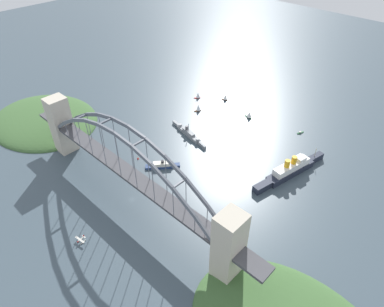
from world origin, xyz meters
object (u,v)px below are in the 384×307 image
Objects in this scene: small_boat_1 at (198,95)px; seaplane_taxiing_near_bridge at (81,240)px; channel_marker_buoy at (138,158)px; small_boat_0 at (225,97)px; small_boat_4 at (198,108)px; harbor_arch_bridge at (128,172)px; harbor_ferry_steamer at (162,165)px; naval_cruiser at (188,133)px; ocean_liner at (290,170)px; small_boat_3 at (300,133)px; small_boat_2 at (249,115)px.

seaplane_taxiing_near_bridge is at bearing -68.65° from small_boat_1.
seaplane_taxiing_near_bridge is 3.75× the size of channel_marker_buoy.
small_boat_4 is (-6.87, -45.97, 0.42)m from small_boat_0.
channel_marker_buoy is at bearing 135.13° from harbor_arch_bridge.
naval_cruiser is at bearing 108.89° from harbor_ferry_steamer.
harbor_arch_bridge is 3.03× the size of ocean_liner.
small_boat_3 is at bearing 74.11° from harbor_arch_bridge.
harbor_ferry_steamer is 29.80m from channel_marker_buoy.
harbor_arch_bridge is 191.31m from small_boat_2.
channel_marker_buoy is (-49.84, 99.55, -0.90)m from seaplane_taxiing_near_bridge.
harbor_ferry_steamer is at bearing -71.11° from naval_cruiser.
harbor_arch_bridge is 158.63m from ocean_liner.
channel_marker_buoy is (20.56, -116.03, -3.78)m from small_boat_4.
small_boat_4 is (-120.22, -45.23, 4.07)m from small_boat_3.
seaplane_taxiing_near_bridge is (-78.68, -187.98, -4.25)m from ocean_liner.
small_boat_4 reaches higher than seaplane_taxiing_near_bridge.
naval_cruiser reaches higher than harbor_ferry_steamer.
naval_cruiser is at bearing -134.43° from small_boat_3.
channel_marker_buoy is (13.69, -162.01, -3.36)m from small_boat_0.
small_boat_1 is (-30.40, -21.29, -0.18)m from small_boat_0.
harbor_ferry_steamer is at bearing 104.93° from harbor_arch_bridge.
ocean_liner is 9.05× the size of small_boat_2.
harbor_ferry_steamer is 11.14× the size of channel_marker_buoy.
naval_cruiser is 56.05m from small_boat_4.
channel_marker_buoy is at bearing -79.95° from small_boat_4.
small_boat_2 is 3.80× the size of channel_marker_buoy.
harbor_arch_bridge reaches higher than harbor_ferry_steamer.
small_boat_1 is at bearing 107.40° from channel_marker_buoy.
small_boat_0 is at bearing 35.00° from small_boat_1.
small_boat_4 is at bearing 120.88° from naval_cruiser.
small_boat_1 is (-52.28, 72.76, 1.46)m from naval_cruiser.
small_boat_1 reaches higher than seaplane_taxiing_near_bridge.
small_boat_1 is 147.50m from channel_marker_buoy.
small_boat_3 is (113.35, -0.75, -3.65)m from small_boat_0.
naval_cruiser is (-120.33, -20.47, -3.43)m from ocean_liner.
harbor_arch_bridge is 118.66m from naval_cruiser.
harbor_arch_bridge reaches higher than small_boat_0.
harbor_ferry_steamer is 110.67m from seaplane_taxiing_near_bridge.
harbor_arch_bridge reaches higher than small_boat_4.
ocean_liner is at bearing -16.85° from small_boat_1.
channel_marker_buoy is (-28.37, -9.01, -1.40)m from harbor_ferry_steamer.
harbor_ferry_steamer is at bearing -115.09° from small_boat_3.
naval_cruiser is 6.20× the size of seaplane_taxiing_near_bridge.
small_boat_2 is at bearing -16.32° from small_boat_0.
ocean_liner is 9.07× the size of small_boat_4.
small_boat_3 is at bearing 79.18° from seaplane_taxiing_near_bridge.
ocean_liner reaches higher than naval_cruiser.
small_boat_2 is 1.17× the size of small_boat_3.
ocean_liner is 78.53m from small_boat_3.
harbor_arch_bridge is 27.84× the size of seaplane_taxiing_near_bridge.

